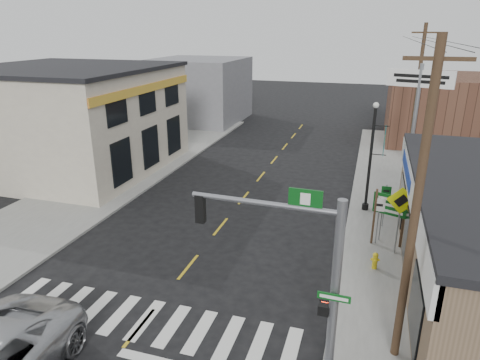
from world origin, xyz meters
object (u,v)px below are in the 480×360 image
(fire_hydrant, at_px, (375,260))
(dance_center_sign, at_px, (417,99))
(guide_sign, at_px, (390,210))
(lamp_post, at_px, (373,150))
(utility_pole_far, at_px, (417,94))
(traffic_signal_pole, at_px, (310,271))
(utility_pole_near, at_px, (416,210))

(fire_hydrant, distance_m, dance_center_sign, 10.83)
(guide_sign, distance_m, lamp_post, 4.36)
(guide_sign, distance_m, utility_pole_far, 14.18)
(traffic_signal_pole, distance_m, fire_hydrant, 7.26)
(traffic_signal_pole, relative_size, utility_pole_near, 0.60)
(dance_center_sign, bearing_deg, utility_pole_near, -78.29)
(lamp_post, distance_m, utility_pole_near, 11.10)
(guide_sign, height_order, utility_pole_far, utility_pole_far)
(traffic_signal_pole, distance_m, dance_center_sign, 16.30)
(fire_hydrant, xyz_separation_m, utility_pole_near, (0.64, -4.84, 4.31))
(guide_sign, height_order, fire_hydrant, guide_sign)
(guide_sign, height_order, lamp_post, lamp_post)
(utility_pole_near, distance_m, utility_pole_far, 20.80)
(guide_sign, xyz_separation_m, utility_pole_far, (1.67, 13.71, 3.20))
(traffic_signal_pole, bearing_deg, guide_sign, 76.94)
(lamp_post, bearing_deg, utility_pole_far, 97.56)
(traffic_signal_pole, height_order, utility_pole_far, utility_pole_far)
(traffic_signal_pole, relative_size, lamp_post, 0.96)
(guide_sign, bearing_deg, utility_pole_near, -68.66)
(dance_center_sign, height_order, utility_pole_far, utility_pole_far)
(lamp_post, distance_m, dance_center_sign, 4.46)
(guide_sign, xyz_separation_m, lamp_post, (-0.94, 3.93, 1.64))
(traffic_signal_pole, bearing_deg, utility_pole_far, 81.81)
(fire_hydrant, height_order, dance_center_sign, dance_center_sign)
(traffic_signal_pole, height_order, dance_center_sign, dance_center_sign)
(dance_center_sign, distance_m, utility_pole_far, 6.57)
(traffic_signal_pole, relative_size, utility_pole_far, 0.58)
(lamp_post, xyz_separation_m, utility_pole_near, (1.13, -10.96, 1.35))
(utility_pole_near, bearing_deg, lamp_post, 94.76)
(utility_pole_near, bearing_deg, fire_hydrant, 96.44)
(guide_sign, distance_m, utility_pole_near, 7.64)
(utility_pole_far, bearing_deg, dance_center_sign, -88.58)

